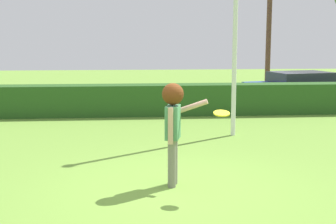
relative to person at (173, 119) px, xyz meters
The scene contains 6 objects.
ground_plane 1.20m from the person, 80.37° to the right, with size 60.00×60.00×0.00m, color olive.
person is the anchor object (origin of this frame).
frisbee 0.91m from the person, 33.72° to the right, with size 0.27×0.27×0.08m.
lamppost 5.09m from the person, 64.36° to the left, with size 0.24×0.24×6.11m.
hedge_row 7.65m from the person, 89.74° to the left, with size 29.02×0.90×1.02m, color #28531D.
parked_car_blue 11.46m from the person, 58.97° to the left, with size 4.47×2.59×1.25m.
Camera 1 is at (-0.79, -7.72, 2.58)m, focal length 50.26 mm.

